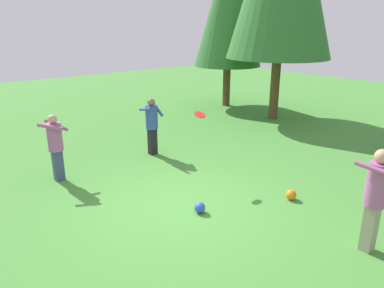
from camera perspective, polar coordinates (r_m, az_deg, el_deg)
ground_plane at (r=7.62m, az=-1.99°, el=-9.70°), size 40.00×40.00×0.00m
person_thrower at (r=6.47m, az=26.93°, el=-6.69°), size 0.62×0.51×1.96m
person_catcher at (r=10.28m, az=-6.33°, el=3.50°), size 0.57×0.50×1.63m
person_bystander at (r=9.05m, az=-20.65°, el=0.27°), size 0.72×0.73×1.61m
frisbee at (r=8.38m, az=1.26°, el=4.66°), size 0.30×0.30×0.12m
ball_orange at (r=8.11m, az=15.28°, el=-7.69°), size 0.22×0.22×0.22m
ball_blue at (r=7.33m, az=1.24°, el=-9.94°), size 0.22×0.22×0.22m
tree_far_left at (r=16.49m, az=5.82°, el=21.07°), size 2.93×2.93×6.99m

